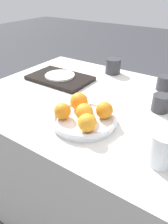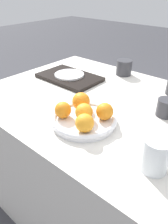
{
  "view_description": "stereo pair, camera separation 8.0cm",
  "coord_description": "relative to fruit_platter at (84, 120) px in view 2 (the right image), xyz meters",
  "views": [
    {
      "loc": [
        0.44,
        -0.76,
        1.16
      ],
      "look_at": [
        0.05,
        -0.2,
        0.75
      ],
      "focal_mm": 35.0,
      "sensor_mm": 36.0,
      "label": 1
    },
    {
      "loc": [
        0.5,
        -0.71,
        1.16
      ],
      "look_at": [
        0.05,
        -0.2,
        0.75
      ],
      "focal_mm": 35.0,
      "sensor_mm": 36.0,
      "label": 2
    }
  ],
  "objects": [
    {
      "name": "ground_plane",
      "position": [
        -0.05,
        0.2,
        -0.72
      ],
      "size": [
        12.0,
        12.0,
        0.0
      ],
      "primitive_type": "plane",
      "color": "#38383D"
    },
    {
      "name": "table",
      "position": [
        -0.05,
        0.2,
        -0.37
      ],
      "size": [
        1.15,
        0.83,
        0.7
      ],
      "color": "silver",
      "rests_on": "ground_plane"
    },
    {
      "name": "fruit_platter",
      "position": [
        0.0,
        0.0,
        0.0
      ],
      "size": [
        0.25,
        0.25,
        0.03
      ],
      "color": "silver",
      "rests_on": "table"
    },
    {
      "name": "orange_0",
      "position": [
        0.0,
        -0.0,
        0.04
      ],
      "size": [
        0.06,
        0.06,
        0.06
      ],
      "color": "orange",
      "rests_on": "fruit_platter"
    },
    {
      "name": "orange_1",
      "position": [
        0.05,
        -0.06,
        0.04
      ],
      "size": [
        0.06,
        0.06,
        0.06
      ],
      "color": "orange",
      "rests_on": "fruit_platter"
    },
    {
      "name": "orange_2",
      "position": [
        -0.05,
        0.05,
        0.04
      ],
      "size": [
        0.07,
        0.07,
        0.07
      ],
      "color": "orange",
      "rests_on": "fruit_platter"
    },
    {
      "name": "orange_3",
      "position": [
        0.06,
        0.05,
        0.04
      ],
      "size": [
        0.06,
        0.06,
        0.06
      ],
      "color": "orange",
      "rests_on": "fruit_platter"
    },
    {
      "name": "orange_4",
      "position": [
        -0.07,
        -0.04,
        0.04
      ],
      "size": [
        0.06,
        0.06,
        0.06
      ],
      "color": "orange",
      "rests_on": "fruit_platter"
    },
    {
      "name": "water_glass",
      "position": [
        0.3,
        -0.05,
        0.04
      ],
      "size": [
        0.08,
        0.08,
        0.1
      ],
      "color": "silver",
      "rests_on": "table"
    },
    {
      "name": "serving_tray",
      "position": [
        -0.35,
        0.28,
        -0.01
      ],
      "size": [
        0.33,
        0.21,
        0.02
      ],
      "color": "black",
      "rests_on": "table"
    },
    {
      "name": "side_plate",
      "position": [
        -0.35,
        0.28,
        0.01
      ],
      "size": [
        0.16,
        0.16,
        0.01
      ],
      "color": "white",
      "rests_on": "serving_tray"
    },
    {
      "name": "cup_0",
      "position": [
        -0.16,
        0.53,
        0.03
      ],
      "size": [
        0.09,
        0.09,
        0.08
      ],
      "color": "#333338",
      "rests_on": "table"
    },
    {
      "name": "cup_2",
      "position": [
        0.2,
        0.26,
        0.02
      ],
      "size": [
        0.07,
        0.07,
        0.07
      ],
      "color": "#333338",
      "rests_on": "table"
    }
  ]
}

